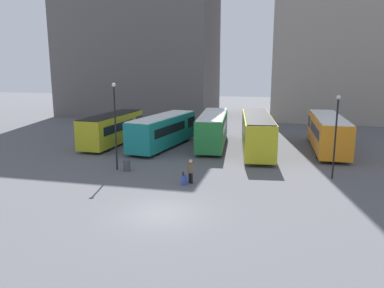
# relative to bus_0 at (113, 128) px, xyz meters

# --- Properties ---
(ground_plane) EXTENTS (160.00, 160.00, 0.00)m
(ground_plane) POSITION_rel_bus_0_xyz_m (10.34, -16.24, -1.65)
(ground_plane) COLOR #56565B
(building_block_left) EXTENTS (23.85, 14.11, 30.92)m
(building_block_left) POSITION_rel_bus_0_xyz_m (-6.17, 24.34, 13.81)
(building_block_left) COLOR #5B5656
(building_block_left) RESTS_ON ground_plane
(bus_0) EXTENTS (2.86, 9.70, 3.04)m
(bus_0) POSITION_rel_bus_0_xyz_m (0.00, 0.00, 0.00)
(bus_0) COLOR gold
(bus_0) RESTS_ON ground_plane
(bus_1) EXTENTS (4.08, 10.46, 3.07)m
(bus_1) POSITION_rel_bus_0_xyz_m (5.35, -0.08, 0.02)
(bus_1) COLOR #19847F
(bus_1) RESTS_ON ground_plane
(bus_2) EXTENTS (3.50, 10.98, 3.19)m
(bus_2) POSITION_rel_bus_0_xyz_m (9.90, 1.72, 0.09)
(bus_2) COLOR #237A38
(bus_2) RESTS_ON ground_plane
(bus_3) EXTENTS (3.91, 12.26, 3.34)m
(bus_3) POSITION_rel_bus_0_xyz_m (14.29, 0.29, 0.17)
(bus_3) COLOR gold
(bus_3) RESTS_ON ground_plane
(bus_4) EXTENTS (2.82, 11.30, 3.23)m
(bus_4) POSITION_rel_bus_0_xyz_m (20.69, 2.07, 0.11)
(bus_4) COLOR orange
(bus_4) RESTS_ON ground_plane
(traveler) EXTENTS (0.52, 0.52, 1.66)m
(traveler) POSITION_rel_bus_0_xyz_m (10.65, -10.78, -0.66)
(traveler) COLOR black
(traveler) RESTS_ON ground_plane
(suitcase) EXTENTS (0.33, 0.43, 0.93)m
(suitcase) POSITION_rel_bus_0_xyz_m (10.29, -11.16, -1.32)
(suitcase) COLOR #334CB2
(suitcase) RESTS_ON ground_plane
(lamp_post_0) EXTENTS (0.28, 0.28, 5.83)m
(lamp_post_0) POSITION_rel_bus_0_xyz_m (20.07, -7.39, 1.77)
(lamp_post_0) COLOR black
(lamp_post_0) RESTS_ON ground_plane
(lamp_post_1) EXTENTS (0.28, 0.28, 6.53)m
(lamp_post_1) POSITION_rel_bus_0_xyz_m (4.40, -8.77, 2.13)
(lamp_post_1) COLOR black
(lamp_post_1) RESTS_ON ground_plane
(trash_bin) EXTENTS (0.52, 0.52, 0.85)m
(trash_bin) POSITION_rel_bus_0_xyz_m (5.25, -8.89, -1.22)
(trash_bin) COLOR #47474C
(trash_bin) RESTS_ON ground_plane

